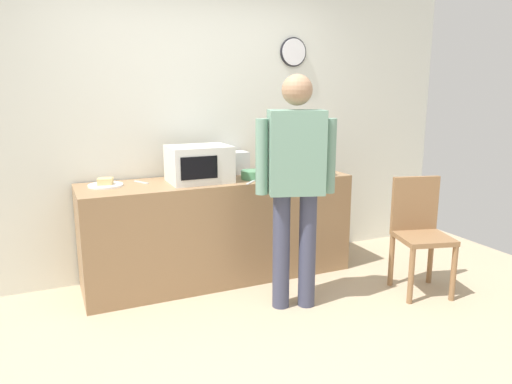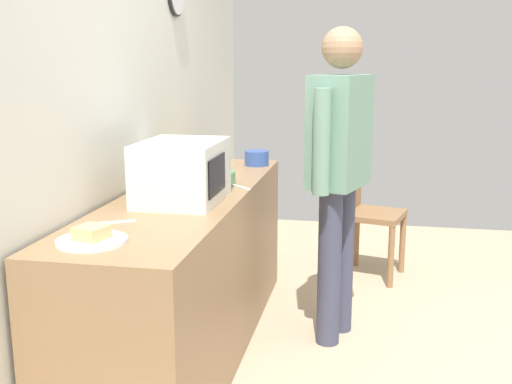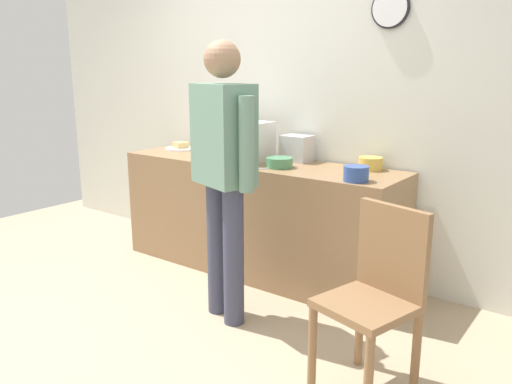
% 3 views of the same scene
% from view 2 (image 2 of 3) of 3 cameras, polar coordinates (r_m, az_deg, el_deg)
% --- Properties ---
extents(ground_plane, '(6.00, 6.00, 0.00)m').
position_cam_2_polar(ground_plane, '(3.29, 14.90, -16.76)').
color(ground_plane, tan).
extents(back_wall, '(5.40, 0.13, 2.60)m').
position_cam_2_polar(back_wall, '(3.18, -13.96, 7.00)').
color(back_wall, silver).
rests_on(back_wall, ground_plane).
extents(kitchen_counter, '(2.32, 0.62, 0.89)m').
position_cam_2_polar(kitchen_counter, '(3.34, -6.36, -7.61)').
color(kitchen_counter, '#93704C').
rests_on(kitchen_counter, ground_plane).
extents(microwave, '(0.50, 0.39, 0.30)m').
position_cam_2_polar(microwave, '(3.01, -6.95, 1.91)').
color(microwave, silver).
rests_on(microwave, kitchen_counter).
extents(sandwich_plate, '(0.27, 0.27, 0.07)m').
position_cam_2_polar(sandwich_plate, '(2.42, -15.17, -4.18)').
color(sandwich_plate, white).
rests_on(sandwich_plate, kitchen_counter).
extents(salad_bowl, '(0.20, 0.20, 0.07)m').
position_cam_2_polar(salad_bowl, '(3.44, -3.60, 1.35)').
color(salad_bowl, '#4C8E60').
rests_on(salad_bowl, kitchen_counter).
extents(cereal_bowl, '(0.16, 0.16, 0.10)m').
position_cam_2_polar(cereal_bowl, '(4.05, 0.06, 3.20)').
color(cereal_bowl, '#33519E').
rests_on(cereal_bowl, kitchen_counter).
extents(mixing_bowl, '(0.17, 0.17, 0.09)m').
position_cam_2_polar(mixing_bowl, '(4.06, -5.87, 3.12)').
color(mixing_bowl, gold).
rests_on(mixing_bowl, kitchen_counter).
extents(toaster, '(0.22, 0.18, 0.20)m').
position_cam_2_polar(toaster, '(3.48, -8.60, 2.42)').
color(toaster, silver).
rests_on(toaster, kitchen_counter).
extents(fork_utensil, '(0.13, 0.14, 0.01)m').
position_cam_2_polar(fork_utensil, '(3.33, -1.46, 0.46)').
color(fork_utensil, silver).
rests_on(fork_utensil, kitchen_counter).
extents(spoon_utensil, '(0.10, 0.16, 0.01)m').
position_cam_2_polar(spoon_utensil, '(2.68, -13.02, -2.78)').
color(spoon_utensil, silver).
rests_on(spoon_utensil, kitchen_counter).
extents(person_standing, '(0.57, 0.35, 1.75)m').
position_cam_2_polar(person_standing, '(3.37, 7.79, 2.81)').
color(person_standing, '#3C3F57').
rests_on(person_standing, ground_plane).
extents(wooden_chair, '(0.49, 0.49, 0.94)m').
position_cam_2_polar(wooden_chair, '(4.53, 10.14, -1.35)').
color(wooden_chair, olive).
rests_on(wooden_chair, ground_plane).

